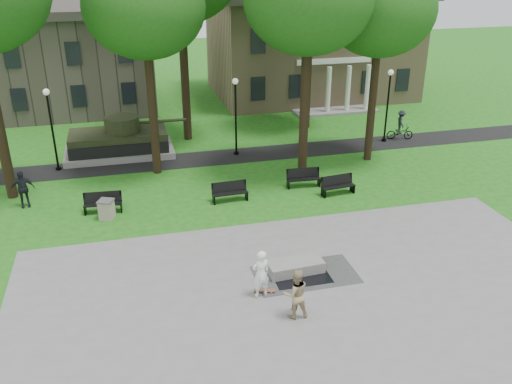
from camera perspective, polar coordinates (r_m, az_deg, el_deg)
ground at (r=22.80m, az=3.37°, el=-6.57°), size 120.00×120.00×0.00m
plaza at (r=18.94m, az=8.03°, el=-14.04°), size 22.00×16.00×0.02m
footpath at (r=33.32m, az=-2.81°, el=3.77°), size 44.00×2.60×0.01m
building_right at (r=47.98m, az=5.72°, el=15.40°), size 17.00×12.00×8.60m
building_left at (r=46.08m, az=-20.67°, el=12.70°), size 15.00×10.00×7.20m
tree_1 at (r=29.27m, az=-11.68°, el=18.50°), size 6.20×6.20×11.63m
tree_2 at (r=28.85m, az=5.54°, el=19.50°), size 6.60×6.60×12.16m
tree_3 at (r=31.59m, az=12.97°, el=18.13°), size 6.00×6.00×11.19m
lamp_left at (r=32.39m, az=-20.75°, el=6.79°), size 0.36×0.36×4.73m
lamp_mid at (r=32.83m, az=-2.15°, el=8.58°), size 0.36×0.36×4.73m
lamp_right at (r=36.19m, az=13.73°, el=9.41°), size 0.36×0.36×4.73m
tank_monument at (r=34.35m, az=-14.18°, el=5.19°), size 7.45×3.40×2.40m
puddle at (r=21.29m, az=4.89°, el=-9.02°), size 2.20×1.20×0.00m
concrete_block at (r=21.57m, az=4.12°, el=-7.79°), size 2.26×1.13×0.45m
skateboard at (r=20.44m, az=0.90°, el=-10.38°), size 0.81×0.39×0.07m
skateboarder at (r=19.75m, az=0.51°, el=-8.59°), size 0.76×0.57×1.87m
friend_watching at (r=18.79m, az=4.20°, el=-10.63°), size 0.91×0.72×1.85m
pedestrian_walker at (r=28.76m, az=-23.37°, el=0.30°), size 1.18×0.65×1.90m
cyclist at (r=37.40m, az=14.96°, el=6.58°), size 1.83×1.09×1.97m
park_bench_0 at (r=27.08m, az=-15.84°, el=-1.01°), size 1.83×0.65×1.00m
park_bench_1 at (r=27.24m, az=-2.78°, el=0.09°), size 1.82×0.60×1.00m
park_bench_2 at (r=28.97m, az=4.99°, el=1.56°), size 1.83×0.65×1.00m
park_bench_3 at (r=28.29m, az=8.60°, el=0.79°), size 1.84×0.73×1.00m
trash_bin at (r=26.36m, az=-15.46°, el=-1.77°), size 0.87×0.87×0.96m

